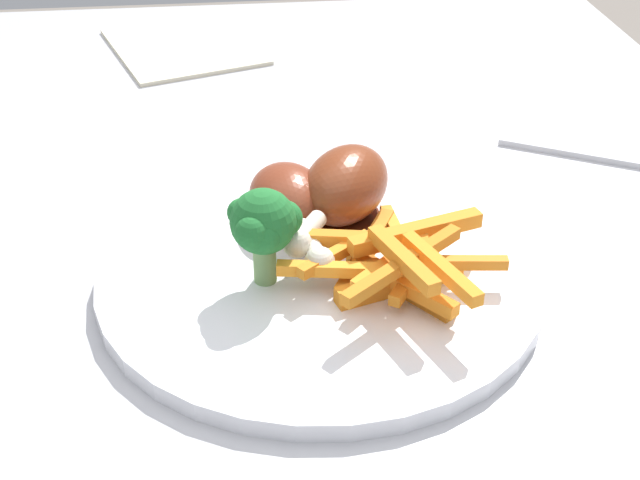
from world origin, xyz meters
name	(u,v)px	position (x,y,z in m)	size (l,w,h in m)	color
dining_table	(332,407)	(0.00, 0.00, 0.65)	(1.18, 0.77, 0.76)	#B7B7BC
dinner_plate	(320,273)	(0.01, 0.01, 0.76)	(0.29, 0.29, 0.01)	white
broccoli_floret_front	(264,225)	(-0.01, 0.04, 0.81)	(0.05, 0.05, 0.06)	#7AA260
carrot_fries_pile	(396,262)	(-0.02, -0.04, 0.78)	(0.15, 0.14, 0.04)	orange
chicken_drumstick_near	(344,187)	(0.06, -0.02, 0.79)	(0.12, 0.09, 0.05)	#541E0F
chicken_drumstick_far	(290,201)	(0.06, 0.02, 0.79)	(0.13, 0.06, 0.04)	#561E11
fork	(614,159)	(0.15, -0.25, 0.76)	(0.19, 0.01, 0.01)	silver
napkin	(183,47)	(0.45, 0.11, 0.76)	(0.17, 0.14, 0.00)	beige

